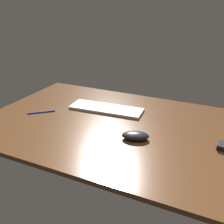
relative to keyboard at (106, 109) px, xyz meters
The scene contains 4 objects.
desk 21.54cm from the keyboard, 37.47° to the right, with size 140.00×84.00×2.00cm, color brown.
keyboard is the anchor object (origin of this frame).
computer_mouse 34.03cm from the keyboard, 42.48° to the right, with size 11.60×6.63×3.24cm, color black.
pen 34.23cm from the keyboard, 148.61° to the right, with size 0.74×0.74×14.11cm, color blue.
Camera 1 is at (38.97, -100.38, 57.00)cm, focal length 41.02 mm.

